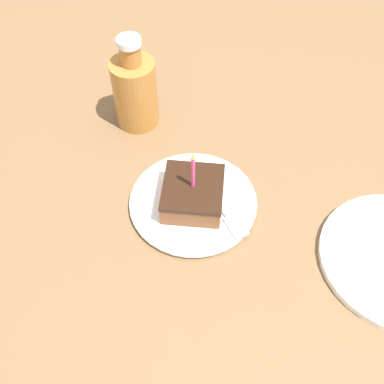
# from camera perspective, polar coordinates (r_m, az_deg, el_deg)

# --- Properties ---
(ground_plane) EXTENTS (2.40, 2.40, 0.04)m
(ground_plane) POSITION_cam_1_polar(r_m,az_deg,el_deg) (0.79, 0.20, -1.99)
(ground_plane) COLOR brown
(ground_plane) RESTS_ON ground
(plate) EXTENTS (0.22, 0.22, 0.01)m
(plate) POSITION_cam_1_polar(r_m,az_deg,el_deg) (0.76, -0.00, -1.27)
(plate) COLOR white
(plate) RESTS_ON ground_plane
(cake_slice) EXTENTS (0.10, 0.10, 0.12)m
(cake_slice) POSITION_cam_1_polar(r_m,az_deg,el_deg) (0.74, 0.12, -0.23)
(cake_slice) COLOR brown
(cake_slice) RESTS_ON plate
(fork) EXTENTS (0.11, 0.15, 0.00)m
(fork) POSITION_cam_1_polar(r_m,az_deg,el_deg) (0.75, 3.72, -1.63)
(fork) COLOR silver
(fork) RESTS_ON plate
(bottle) EXTENTS (0.08, 0.08, 0.18)m
(bottle) POSITION_cam_1_polar(r_m,az_deg,el_deg) (0.86, -7.26, 12.67)
(bottle) COLOR #B27233
(bottle) RESTS_ON ground_plane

